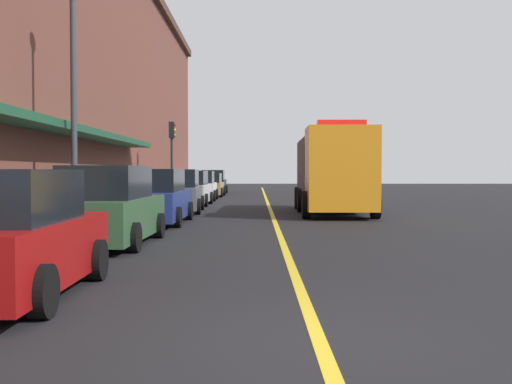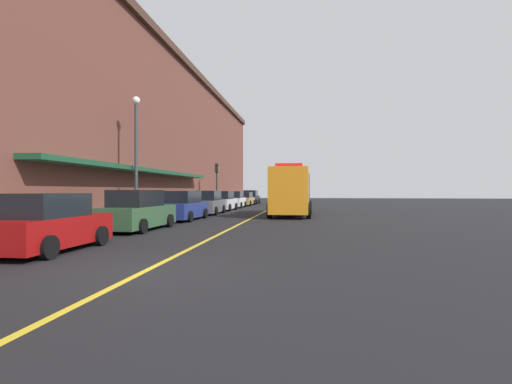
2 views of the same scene
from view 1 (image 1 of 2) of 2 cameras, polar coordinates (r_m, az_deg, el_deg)
ground_plane at (r=31.23m, az=1.19°, el=-1.24°), size 112.00×112.00×0.00m
sidewalk_left at (r=31.71m, az=-10.08°, el=-1.09°), size 2.40×70.00×0.15m
lane_center_stripe at (r=31.23m, az=1.19°, el=-1.23°), size 0.16×70.00×0.01m
brick_building_left at (r=32.56m, az=-20.32°, el=10.86°), size 9.88×64.00×13.67m
parked_car_0 at (r=9.04m, az=-21.70°, el=-3.94°), size 1.97×4.14×1.73m
parked_car_1 at (r=14.84m, az=-13.26°, el=-1.45°), size 2.08×4.74×1.83m
parked_car_2 at (r=20.57m, az=-9.14°, el=-0.56°), size 2.08×4.89×1.78m
parked_car_3 at (r=26.19m, az=-7.06°, el=-0.03°), size 2.10×4.88×1.79m
parked_car_4 at (r=31.47m, az=-5.98°, el=0.26°), size 2.06×4.18×1.75m
parked_car_5 at (r=36.93m, az=-5.09°, el=0.48°), size 1.98×4.12×1.72m
parked_car_6 at (r=42.59m, az=-4.36°, el=0.60°), size 2.15×4.89×1.58m
parked_car_7 at (r=48.12m, az=-3.87°, el=0.86°), size 2.04×4.49×1.82m
utility_truck at (r=25.56m, az=7.02°, el=1.83°), size 2.92×8.38×3.53m
parking_meter_0 at (r=24.49m, az=-11.07°, el=0.35°), size 0.14×0.18×1.33m
parking_meter_1 at (r=47.90m, az=-5.63°, el=1.11°), size 0.14×0.18×1.33m
parking_meter_2 at (r=12.55m, az=-22.04°, el=-1.18°), size 0.14×0.18×1.33m
parking_meter_3 at (r=40.33m, az=-6.69°, el=0.96°), size 0.14×0.18×1.33m
street_lamp_left at (r=19.19m, az=-16.31°, el=9.89°), size 0.44×0.44×6.94m
traffic_light_near at (r=34.91m, az=-7.66°, el=4.25°), size 0.38×0.36×4.30m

